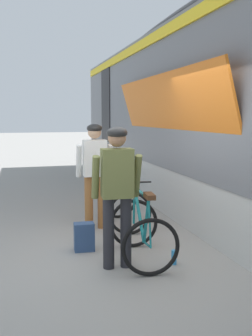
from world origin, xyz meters
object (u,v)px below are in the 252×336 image
cyclist_far_in_white (95,167)px  backpack_on_platform (84,237)px  bicycle_near_teal (142,231)px  bicycle_far_red (124,203)px  cyclist_near_in_olive (117,185)px  water_bottle_near_the_bikes (174,257)px

cyclist_far_in_white → backpack_on_platform: 1.37m
cyclist_far_in_white → backpack_on_platform: cyclist_far_in_white is taller
bicycle_near_teal → bicycle_far_red: same height
bicycle_near_teal → backpack_on_platform: 0.90m
cyclist_far_in_white → cyclist_near_in_olive: bearing=-92.0°
backpack_on_platform → cyclist_near_in_olive: bearing=-63.7°
cyclist_far_in_white → backpack_on_platform: (-0.36, -1.01, -0.85)m
bicycle_near_teal → water_bottle_near_the_bikes: 0.53m
backpack_on_platform → water_bottle_near_the_bikes: (1.03, -0.81, -0.11)m
bicycle_near_teal → backpack_on_platform: bicycle_near_teal is taller
cyclist_near_in_olive → water_bottle_near_the_bikes: (0.72, -0.11, -0.96)m
cyclist_near_in_olive → backpack_on_platform: 1.14m
cyclist_near_in_olive → backpack_on_platform: cyclist_near_in_olive is taller
cyclist_far_in_white → bicycle_far_red: (0.50, 0.01, -0.65)m
cyclist_near_in_olive → backpack_on_platform: (-0.30, 0.70, -0.85)m
water_bottle_near_the_bikes → cyclist_near_in_olive: bearing=171.4°
cyclist_near_in_olive → bicycle_far_red: cyclist_near_in_olive is taller
cyclist_near_in_olive → bicycle_near_teal: (0.36, 0.13, -0.65)m
cyclist_far_in_white → bicycle_far_red: bearing=0.8°
bicycle_far_red → water_bottle_near_the_bikes: bearing=-84.8°
bicycle_near_teal → water_bottle_near_the_bikes: size_ratio=6.09×
backpack_on_platform → water_bottle_near_the_bikes: bearing=-35.4°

